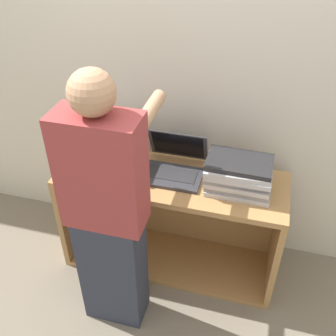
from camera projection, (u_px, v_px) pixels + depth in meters
name	position (u px, v px, depth m)	size (l,w,h in m)	color
ground_plane	(161.00, 286.00, 2.56)	(12.00, 12.00, 0.00)	#756B5B
wall_back	(186.00, 79.00, 2.30)	(8.00, 0.05, 2.40)	beige
cart	(173.00, 215.00, 2.59)	(1.37, 0.47, 0.72)	#A87A47
laptop_open	(173.00, 166.00, 2.33)	(0.36, 0.33, 0.23)	#333338
laptop_stack_left	(109.00, 156.00, 2.35)	(0.38, 0.25, 0.16)	#232326
laptop_stack_right	(238.00, 175.00, 2.18)	(0.38, 0.26, 0.19)	#B7B7BC
person	(108.00, 215.00, 1.98)	(0.40, 0.52, 1.56)	#2D3342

